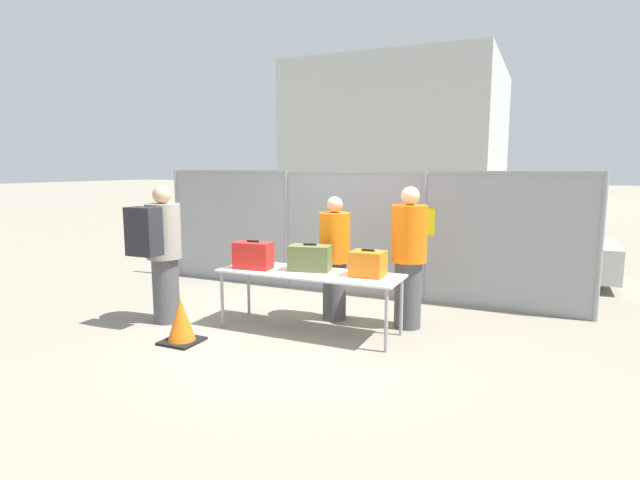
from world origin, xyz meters
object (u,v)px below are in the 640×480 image
at_px(security_worker_near, 335,257).
at_px(traffic_cone, 181,322).
at_px(suitcase_red, 253,255).
at_px(utility_trailer, 520,257).
at_px(security_worker_far, 409,256).
at_px(traveler_hooded, 161,249).
at_px(inspection_table, 309,276).
at_px(suitcase_orange, 368,264).
at_px(suitcase_olive, 310,258).

bearing_deg(security_worker_near, traffic_cone, 60.33).
relative_size(suitcase_red, utility_trailer, 0.12).
height_order(security_worker_far, utility_trailer, security_worker_far).
relative_size(traveler_hooded, utility_trailer, 0.45).
xyz_separation_m(suitcase_red, traveler_hooded, (-1.13, -0.40, 0.07)).
xyz_separation_m(security_worker_far, utility_trailer, (1.14, 3.48, -0.50)).
relative_size(inspection_table, traffic_cone, 4.34).
xyz_separation_m(inspection_table, traffic_cone, (-1.16, -0.99, -0.45)).
bearing_deg(inspection_table, suitcase_orange, 6.03).
bearing_deg(security_worker_far, utility_trailer, -134.72).
bearing_deg(utility_trailer, inspection_table, -118.11).
xyz_separation_m(traveler_hooded, traffic_cone, (0.69, -0.48, -0.74)).
relative_size(suitcase_red, security_worker_near, 0.30).
distance_m(inspection_table, security_worker_near, 0.60).
bearing_deg(security_worker_near, suitcase_orange, 151.02).
bearing_deg(security_worker_near, security_worker_far, -166.56).
relative_size(suitcase_olive, security_worker_far, 0.31).
distance_m(utility_trailer, traffic_cone, 6.13).
xyz_separation_m(suitcase_red, security_worker_near, (0.82, 0.68, -0.07)).
distance_m(suitcase_olive, traffic_cone, 1.70).
bearing_deg(suitcase_olive, suitcase_red, -164.17).
bearing_deg(suitcase_orange, inspection_table, -173.97).
xyz_separation_m(inspection_table, suitcase_olive, (-0.03, 0.09, 0.21)).
xyz_separation_m(suitcase_red, traffic_cone, (-0.44, -0.88, -0.67)).
xyz_separation_m(inspection_table, security_worker_far, (1.06, 0.64, 0.22)).
relative_size(suitcase_red, security_worker_far, 0.28).
bearing_deg(suitcase_olive, security_worker_far, 26.90).
height_order(suitcase_red, security_worker_far, security_worker_far).
height_order(inspection_table, suitcase_red, suitcase_red).
xyz_separation_m(security_worker_far, traffic_cone, (-2.23, -1.63, -0.68)).
xyz_separation_m(suitcase_red, utility_trailer, (2.93, 4.24, -0.49)).
bearing_deg(utility_trailer, suitcase_olive, -118.98).
height_order(suitcase_red, traffic_cone, suitcase_red).
bearing_deg(inspection_table, security_worker_far, 31.20).
distance_m(security_worker_near, utility_trailer, 4.16).
bearing_deg(utility_trailer, traveler_hooded, -131.26).
xyz_separation_m(traveler_hooded, security_worker_far, (2.92, 1.15, -0.06)).
xyz_separation_m(security_worker_near, security_worker_far, (0.97, 0.07, 0.07)).
bearing_deg(traveler_hooded, suitcase_orange, -10.64).
xyz_separation_m(suitcase_olive, traveler_hooded, (-1.83, -0.59, 0.08)).
bearing_deg(traveler_hooded, utility_trailer, 25.39).
distance_m(suitcase_olive, utility_trailer, 4.64).
xyz_separation_m(traveler_hooded, utility_trailer, (4.06, 4.63, -0.56)).
bearing_deg(suitcase_olive, utility_trailer, 61.02).
bearing_deg(suitcase_orange, security_worker_far, 59.09).
distance_m(suitcase_orange, traveler_hooded, 2.65).
xyz_separation_m(suitcase_red, security_worker_far, (1.79, 0.75, 0.01)).
bearing_deg(suitcase_orange, traveler_hooded, -167.28).
xyz_separation_m(suitcase_olive, security_worker_near, (0.13, 0.48, -0.05)).
height_order(suitcase_olive, suitcase_orange, suitcase_olive).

